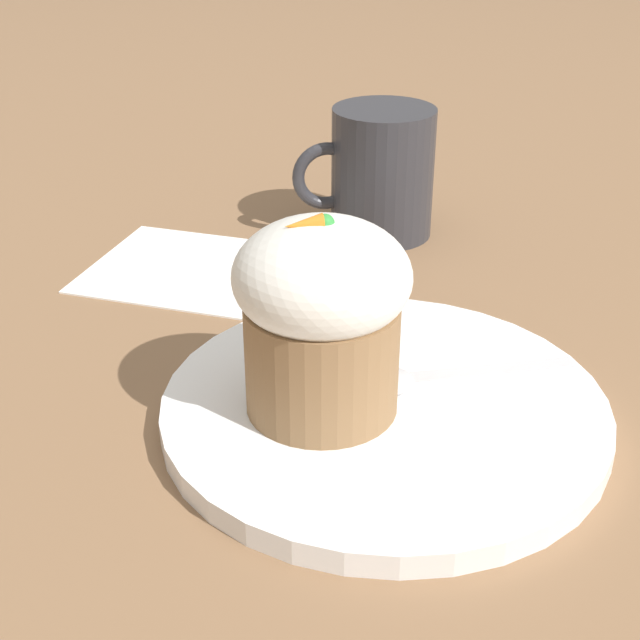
{
  "coord_description": "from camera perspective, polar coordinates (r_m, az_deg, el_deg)",
  "views": [
    {
      "loc": [
        0.1,
        0.35,
        0.25
      ],
      "look_at": [
        0.03,
        -0.0,
        0.06
      ],
      "focal_mm": 50.0,
      "sensor_mm": 36.0,
      "label": 1
    }
  ],
  "objects": [
    {
      "name": "ground_plane",
      "position": [
        0.45,
        4.1,
        -6.36
      ],
      "size": [
        4.0,
        4.0,
        0.0
      ],
      "primitive_type": "plane",
      "color": "#846042"
    },
    {
      "name": "dessert_plate",
      "position": [
        0.44,
        4.12,
        -5.71
      ],
      "size": [
        0.22,
        0.22,
        0.01
      ],
      "color": "white",
      "rests_on": "ground_plane"
    },
    {
      "name": "carrot_cake",
      "position": [
        0.41,
        -0.0,
        0.71
      ],
      "size": [
        0.08,
        0.08,
        0.1
      ],
      "color": "olive",
      "rests_on": "dessert_plate"
    },
    {
      "name": "paper_napkin",
      "position": [
        0.6,
        -8.12,
        3.29
      ],
      "size": [
        0.17,
        0.16,
        0.0
      ],
      "color": "white",
      "rests_on": "ground_plane"
    },
    {
      "name": "coffee_cup",
      "position": [
        0.64,
        3.88,
        9.39
      ],
      "size": [
        0.1,
        0.07,
        0.09
      ],
      "color": "#2D2D33",
      "rests_on": "ground_plane"
    },
    {
      "name": "spoon",
      "position": [
        0.45,
        6.26,
        -3.73
      ],
      "size": [
        0.12,
        0.03,
        0.01
      ],
      "color": "silver",
      "rests_on": "dessert_plate"
    }
  ]
}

